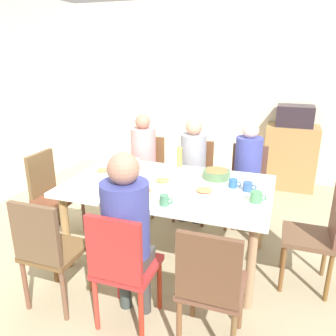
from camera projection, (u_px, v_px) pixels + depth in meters
ground_plane at (168, 256)px, 3.25m from camera, size 5.99×5.99×0.00m
wall_back at (224, 91)px, 5.11m from camera, size 5.19×0.12×2.60m
dining_table at (168, 192)px, 3.03m from camera, size 1.81×1.09×0.75m
chair_0 at (51, 190)px, 3.49m from camera, size 0.40×0.40×0.90m
chair_1 at (320, 231)px, 2.68m from camera, size 0.40×0.40×0.90m
chair_2 at (194, 175)px, 3.91m from camera, size 0.40×0.40×0.90m
person_2 at (193, 162)px, 3.77m from camera, size 0.30×0.30×1.18m
chair_3 at (122, 264)px, 2.26m from camera, size 0.40×0.40×0.90m
person_3 at (127, 225)px, 2.26m from camera, size 0.32×0.32×1.27m
chair_4 at (48, 248)px, 2.45m from camera, size 0.40×0.40×0.90m
chair_5 at (147, 169)px, 4.10m from camera, size 0.40×0.40×0.90m
person_5 at (143, 156)px, 3.95m from camera, size 0.30×0.30×1.20m
chair_6 at (247, 181)px, 3.72m from camera, size 0.40×0.40×0.90m
person_6 at (247, 167)px, 3.58m from camera, size 0.30×0.30×1.19m
chair_7 at (210, 284)px, 2.07m from camera, size 0.40×0.40×0.90m
plate_0 at (163, 181)px, 3.03m from camera, size 0.23×0.23×0.04m
plate_1 at (204, 192)px, 2.81m from camera, size 0.25×0.25×0.04m
plate_2 at (103, 171)px, 3.29m from camera, size 0.21×0.21×0.04m
bowl_0 at (142, 194)px, 2.69m from camera, size 0.18×0.18×0.09m
bowl_1 at (216, 173)px, 3.13m from camera, size 0.25×0.25×0.10m
cup_0 at (165, 200)px, 2.57m from camera, size 0.11×0.07×0.08m
cup_1 at (248, 187)px, 2.84m from camera, size 0.11×0.08×0.08m
cup_2 at (132, 182)px, 2.93m from camera, size 0.11×0.08×0.08m
cup_3 at (256, 197)px, 2.62m from camera, size 0.12×0.09×0.09m
cup_4 at (122, 169)px, 3.29m from camera, size 0.11×0.08×0.08m
cup_5 at (136, 162)px, 3.46m from camera, size 0.11×0.08×0.08m
cup_6 at (233, 183)px, 2.92m from camera, size 0.11×0.07×0.08m
bottle_0 at (180, 156)px, 3.43m from camera, size 0.05×0.05×0.24m
bottle_1 at (119, 176)px, 2.85m from camera, size 0.07×0.07×0.25m
bottle_2 at (102, 187)px, 2.68m from camera, size 0.06×0.06×0.20m
side_cabinet at (290, 157)px, 4.79m from camera, size 0.70×0.44×0.90m
microwave at (295, 116)px, 4.60m from camera, size 0.48×0.36×0.28m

